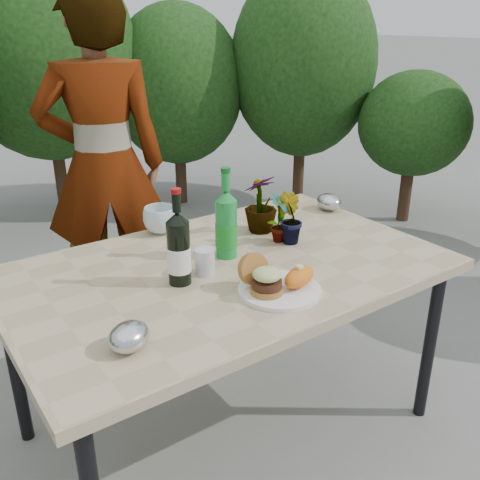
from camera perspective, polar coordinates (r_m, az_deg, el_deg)
ground at (r=2.41m, az=-1.16°, el=-19.05°), size 80.00×80.00×0.00m
patio_table at (r=2.01m, az=-1.32°, el=-4.20°), size 1.60×1.00×0.75m
shrub_hedge at (r=3.47m, az=-18.05°, el=14.22°), size 6.84×5.13×2.20m
dinner_plate at (r=1.80m, az=4.24°, el=-5.34°), size 0.28×0.28×0.01m
burger_stack at (r=1.76m, az=2.51°, el=-4.08°), size 0.11×0.16×0.11m
sweet_potato at (r=1.81m, az=6.34°, el=-3.91°), size 0.17×0.12×0.06m
grilled_veg at (r=1.87m, az=2.87°, el=-3.56°), size 0.08×0.05×0.03m
wine_bottle at (r=1.82m, az=-6.55°, el=-1.01°), size 0.08×0.08×0.34m
sparkling_water at (r=2.02m, az=-1.48°, el=1.61°), size 0.08×0.08×0.35m
plastic_cup at (r=1.91m, az=-3.78°, el=-2.31°), size 0.07×0.07×0.09m
seedling_left at (r=2.16m, az=4.18°, el=2.45°), size 0.14×0.13×0.21m
seedling_mid at (r=2.16m, az=5.25°, el=2.28°), size 0.12×0.13×0.20m
seedling_right at (r=2.26m, az=2.23°, el=3.89°), size 0.15×0.15×0.25m
blue_bowl at (r=2.30m, az=-8.52°, el=2.14°), size 0.16×0.16×0.11m
foil_packet_left at (r=1.53m, az=-11.75°, el=-10.04°), size 0.17×0.16×0.08m
foil_packet_right at (r=2.58m, az=9.45°, el=4.02°), size 0.12×0.14×0.08m
person at (r=2.87m, az=-14.32°, el=7.58°), size 0.75×0.61×1.78m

